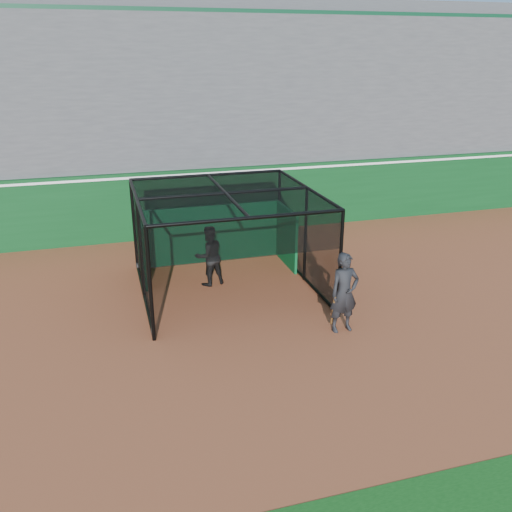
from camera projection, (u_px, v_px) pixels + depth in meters
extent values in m
plane|color=brown|center=(249.00, 342.00, 12.96)|extent=(120.00, 120.00, 0.00)
cube|color=#0B3D17|center=(188.00, 202.00, 20.15)|extent=(50.00, 0.45, 2.50)
cube|color=white|center=(187.00, 173.00, 19.76)|extent=(50.00, 0.50, 0.08)
cube|color=#4C4C4F|center=(170.00, 119.00, 22.70)|extent=(50.00, 7.85, 7.75)
cube|color=#4C4C4F|center=(154.00, 8.00, 24.19)|extent=(50.00, 0.30, 1.20)
cube|color=#085126|center=(210.00, 234.00, 17.65)|extent=(4.68, 0.10, 1.90)
cylinder|color=black|center=(153.00, 332.00, 13.19)|extent=(0.08, 0.22, 0.22)
cylinder|color=black|center=(334.00, 308.00, 14.45)|extent=(0.08, 0.22, 0.22)
cylinder|color=black|center=(138.00, 266.00, 17.25)|extent=(0.08, 0.22, 0.22)
cylinder|color=black|center=(280.00, 252.00, 18.50)|extent=(0.08, 0.22, 0.22)
imported|color=black|center=(209.00, 256.00, 15.87)|extent=(1.02, 0.89, 1.81)
imported|color=black|center=(344.00, 293.00, 13.17)|extent=(0.77, 0.54, 2.03)
cylinder|color=#593819|center=(333.00, 310.00, 13.31)|extent=(0.15, 0.34, 0.88)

